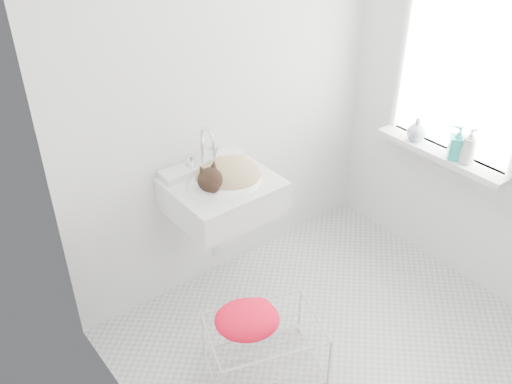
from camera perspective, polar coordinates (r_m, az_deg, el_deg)
floor at (r=3.35m, az=8.22°, el=-15.36°), size 2.20×2.00×0.02m
back_wall at (r=3.24m, az=-2.82°, el=10.48°), size 2.20×0.02×2.50m
right_wall at (r=3.41m, az=23.22°, el=8.98°), size 0.02×2.00×2.50m
left_wall at (r=2.00m, az=-11.67°, el=-5.90°), size 0.02×2.00×2.50m
window_glass at (r=3.45m, az=20.64°, el=11.64°), size 0.01×0.80×1.00m
window_frame at (r=3.44m, az=20.50°, el=11.60°), size 0.04×0.90×1.10m
windowsill at (r=3.60m, az=18.39°, el=3.73°), size 0.16×0.88×0.04m
sink at (r=3.10m, az=-3.47°, el=1.11°), size 0.59×0.51×0.23m
faucet at (r=3.17m, az=-5.44°, el=4.61°), size 0.21×0.15×0.21m
cat at (r=3.08m, az=-3.10°, el=1.69°), size 0.42×0.34×0.25m
wire_rack at (r=3.09m, az=0.85°, el=-16.06°), size 0.67×0.57×0.34m
towel at (r=2.91m, az=-0.91°, el=-13.51°), size 0.41×0.38×0.14m
bottle_a at (r=3.50m, az=20.63°, el=2.83°), size 0.10×0.10×0.19m
bottle_b at (r=3.53m, az=19.67°, el=3.31°), size 0.13×0.13×0.21m
bottle_c at (r=3.67m, az=15.96°, el=5.14°), size 0.14×0.14×0.15m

